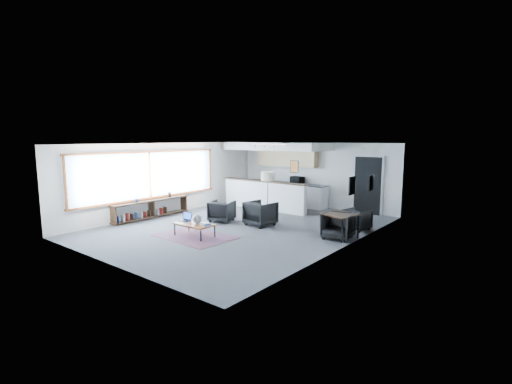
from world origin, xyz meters
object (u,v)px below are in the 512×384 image
Objects in this scene: armchair_right at (261,212)px; floor_lamp at (268,178)px; dining_table at (340,216)px; microwave at (297,179)px; laptop at (186,218)px; dining_chair_far at (357,220)px; book_stack at (206,224)px; ceramic_pot at (197,219)px; coffee_table at (194,224)px; dining_chair_near at (338,227)px; armchair_left at (222,210)px.

floor_lamp reaches higher than armchair_right.
microwave is at bearing 136.08° from dining_table.
microwave reaches higher than dining_table.
laptop is 0.69× the size of microwave.
armchair_right is at bearing 36.58° from dining_chair_far.
dining_chair_far is at bearing 51.93° from book_stack.
ceramic_pot is (0.55, -0.07, 0.06)m from laptop.
coffee_table is 0.45m from book_stack.
floor_lamp is (0.54, 3.29, 0.95)m from laptop.
book_stack is 3.67m from dining_chair_near.
coffee_table is at bearing -19.85° from laptop.
dining_table reaches higher than laptop.
ceramic_pot is 2.01m from armchair_left.
dining_chair_near is (2.66, 0.09, -0.09)m from armchair_right.
book_stack is 0.21× the size of floor_lamp.
coffee_table is 1.95× the size of dining_chair_far.
armchair_left is at bearing -172.34° from dining_table.
floor_lamp is 2.36× the size of dining_chair_near.
coffee_table is 0.51m from laptop.
armchair_left is 4.04m from dining_chair_near.
armchair_left reaches higher than laptop.
armchair_right is 2.67m from dining_table.
armchair_right is at bearing 85.34° from book_stack.
dining_table is at bearing 167.84° from armchair_left.
book_stack is at bearing -139.74° from dining_table.
laptop is 0.93m from book_stack.
ceramic_pot is at bearing -13.32° from laptop.
dining_table is (3.28, 2.43, 0.29)m from coffee_table.
microwave is at bearing 81.83° from laptop.
laptop is 3.46m from floor_lamp.
book_stack is 2.24m from armchair_right.
coffee_table is at bearing -143.52° from dining_table.
microwave is (0.18, 5.77, 0.66)m from laptop.
armchair_left is 4.06m from dining_table.
dining_chair_far is (3.21, 3.60, -0.21)m from ceramic_pot.
microwave is (-3.59, 3.46, 0.47)m from dining_table.
coffee_table is 2.25× the size of microwave.
dining_chair_far is 4.30m from microwave.
dining_table is (4.02, 0.54, 0.25)m from armchair_left.
armchair_left is at bearing -87.84° from microwave.
coffee_table is 1.72× the size of dining_chair_near.
dining_chair_far is (4.02, 1.76, -0.09)m from armchair_left.
armchair_left is 1.98m from floor_lamp.
coffee_table is 5.94m from microwave.
floor_lamp is (-0.02, 3.35, 0.89)m from ceramic_pot.
dining_chair_near is at bearing 166.67° from armchair_left.
microwave reaches higher than dining_chair_near.
armchair_right reaches higher than dining_chair_far.
armchair_right is at bearing -176.31° from dining_table.
floor_lamp is at bearing -137.24° from armchair_left.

